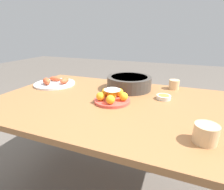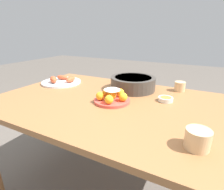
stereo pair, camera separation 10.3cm
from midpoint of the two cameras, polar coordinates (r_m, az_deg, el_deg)
dining_table at (r=1.09m, az=2.75°, el=-6.21°), size 1.45×0.92×0.72m
cake_plate at (r=1.03m, az=2.84°, el=-0.72°), size 0.21×0.21×0.08m
serving_bowl at (r=1.26m, az=9.15°, el=3.91°), size 0.32×0.32×0.09m
sauce_bowl at (r=1.11m, az=19.68°, el=-1.30°), size 0.09×0.09×0.02m
seafood_platter at (r=1.46m, az=-14.19°, el=4.41°), size 0.31×0.31×0.06m
cup_near at (r=0.72m, az=30.02°, el=-12.46°), size 0.09×0.09×0.07m
cup_far at (r=1.33m, az=23.37°, el=2.55°), size 0.07×0.07×0.07m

